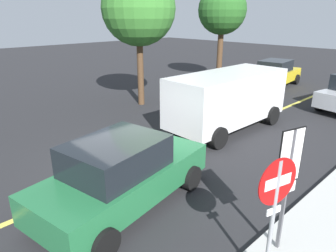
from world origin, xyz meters
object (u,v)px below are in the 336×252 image
car_yellow_crossing (275,73)px  tree_centre_verge (139,9)px  white_van (228,97)px  tree_right_verge (222,11)px  stop_sign (275,203)px  car_green_mid_road (122,173)px  speed_limit_sign (289,170)px

car_yellow_crossing → tree_centre_verge: 9.78m
white_van → car_yellow_crossing: (8.47, 2.47, -0.45)m
car_yellow_crossing → tree_right_verge: size_ratio=0.73×
stop_sign → tree_centre_verge: 11.81m
car_green_mid_road → tree_right_verge: bearing=29.3°
car_green_mid_road → speed_limit_sign: bearing=-70.4°
car_green_mid_road → tree_centre_verge: tree_centre_verge is taller
car_yellow_crossing → tree_centre_verge: size_ratio=0.71×
car_green_mid_road → tree_centre_verge: bearing=48.3°
speed_limit_sign → car_yellow_crossing: bearing=28.4°
speed_limit_sign → white_van: speed_limit_sign is taller
speed_limit_sign → white_van: (4.90, 4.75, -0.50)m
tree_centre_verge → car_yellow_crossing: bearing=-16.7°
stop_sign → white_van: (5.72, 4.95, -0.33)m
stop_sign → tree_right_verge: tree_right_verge is taller
stop_sign → car_yellow_crossing: bearing=27.6°
speed_limit_sign → white_van: bearing=44.1°
tree_right_verge → speed_limit_sign: bearing=-138.7°
car_green_mid_road → tree_centre_verge: 9.52m
speed_limit_sign → white_van: size_ratio=0.48×
stop_sign → car_green_mid_road: size_ratio=0.50×
white_van → car_green_mid_road: 6.25m
tree_centre_verge → tree_right_verge: bearing=7.4°
white_van → speed_limit_sign: bearing=-135.9°
car_yellow_crossing → white_van: bearing=-163.7°
stop_sign → car_green_mid_road: bearing=95.6°
car_yellow_crossing → tree_centre_verge: (-8.68, 2.60, 3.70)m
stop_sign → car_green_mid_road: 3.57m
white_van → tree_right_verge: tree_right_verge is taller
speed_limit_sign → car_green_mid_road: 3.59m
white_van → car_green_mid_road: size_ratio=1.12×
white_van → tree_right_verge: bearing=39.3°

